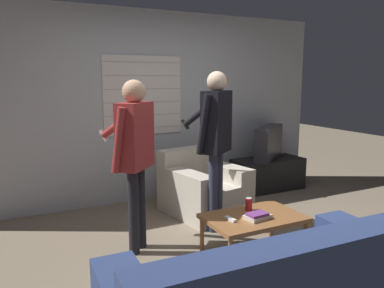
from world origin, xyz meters
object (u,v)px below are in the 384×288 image
at_px(tv, 268,143).
at_px(soda_can, 249,204).
at_px(person_right_standing, 215,132).
at_px(book_stack, 257,216).
at_px(armchair_beige, 202,188).
at_px(person_left_standing, 134,145).
at_px(spare_remote, 231,219).
at_px(coffee_table, 253,220).

distance_m(tv, soda_can, 2.13).
xyz_separation_m(tv, person_right_standing, (-1.47, -0.97, 0.38)).
xyz_separation_m(book_stack, soda_can, (0.06, 0.22, 0.04)).
relative_size(armchair_beige, person_left_standing, 0.63).
height_order(tv, spare_remote, tv).
bearing_deg(person_left_standing, person_right_standing, -37.21).
bearing_deg(spare_remote, armchair_beige, 64.87).
xyz_separation_m(armchair_beige, person_right_standing, (-0.14, -0.55, 0.79)).
bearing_deg(soda_can, coffee_table, -106.57).
bearing_deg(coffee_table, tv, 49.16).
bearing_deg(book_stack, spare_remote, 162.70).
distance_m(tv, book_stack, 2.34).
height_order(coffee_table, book_stack, book_stack).
bearing_deg(person_right_standing, tv, -3.01).
bearing_deg(spare_remote, coffee_table, -7.39).
xyz_separation_m(armchair_beige, spare_remote, (-0.39, -1.29, 0.11)).
relative_size(tv, person_right_standing, 0.44).
relative_size(tv, spare_remote, 5.65).
relative_size(coffee_table, person_left_standing, 0.55).
bearing_deg(armchair_beige, spare_remote, 62.39).
distance_m(person_right_standing, soda_can, 0.87).
relative_size(coffee_table, tv, 1.19).
bearing_deg(person_left_standing, book_stack, -81.08).
height_order(tv, soda_can, tv).
bearing_deg(armchair_beige, coffee_table, 73.24).
bearing_deg(soda_can, spare_remote, -154.00).
relative_size(armchair_beige, book_stack, 4.09).
bearing_deg(person_left_standing, armchair_beige, -12.63).
relative_size(person_right_standing, spare_remote, 12.93).
height_order(coffee_table, person_right_standing, person_right_standing).
height_order(armchair_beige, spare_remote, armchair_beige).
height_order(tv, book_stack, tv).
relative_size(person_left_standing, soda_can, 13.12).
relative_size(armchair_beige, person_right_standing, 0.60).
bearing_deg(armchair_beige, person_left_standing, 21.40).
distance_m(armchair_beige, person_left_standing, 1.48).
distance_m(armchair_beige, soda_can, 1.16).
bearing_deg(tv, person_left_standing, -11.87).
bearing_deg(coffee_table, book_stack, -100.50).
distance_m(person_left_standing, soda_can, 1.24).
height_order(armchair_beige, book_stack, armchair_beige).
relative_size(tv, book_stack, 2.97).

